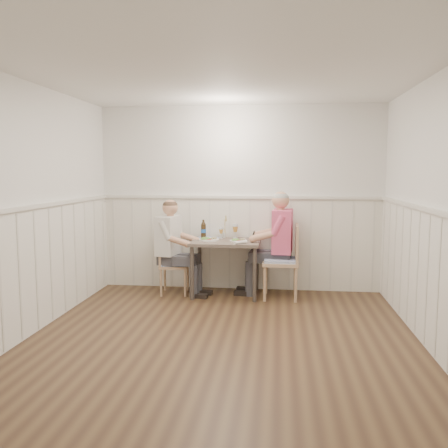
% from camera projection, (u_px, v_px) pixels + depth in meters
% --- Properties ---
extents(ground_plane, '(4.50, 4.50, 0.00)m').
position_uv_depth(ground_plane, '(220.00, 344.00, 4.65)').
color(ground_plane, '#422C1D').
extents(room_shell, '(4.04, 4.54, 2.60)m').
position_uv_depth(room_shell, '(220.00, 189.00, 4.48)').
color(room_shell, white).
rests_on(room_shell, ground).
extents(wainscot, '(4.00, 4.49, 1.34)m').
position_uv_depth(wainscot, '(228.00, 262.00, 5.25)').
color(wainscot, white).
rests_on(wainscot, ground).
extents(dining_table, '(0.92, 0.70, 0.75)m').
position_uv_depth(dining_table, '(226.00, 248.00, 6.41)').
color(dining_table, brown).
rests_on(dining_table, ground).
extents(chair_right, '(0.47, 0.47, 0.99)m').
position_uv_depth(chair_right, '(285.00, 258.00, 6.27)').
color(chair_right, '#A07F63').
rests_on(chair_right, ground).
extents(chair_left, '(0.41, 0.41, 0.81)m').
position_uv_depth(chair_left, '(171.00, 262.00, 6.51)').
color(chair_left, '#A07F63').
rests_on(chair_left, ground).
extents(man_in_pink, '(0.69, 0.48, 1.44)m').
position_uv_depth(man_in_pink, '(279.00, 252.00, 6.40)').
color(man_in_pink, '#3F3F47').
rests_on(man_in_pink, ground).
extents(diner_cream, '(0.66, 0.47, 1.33)m').
position_uv_depth(diner_cream, '(172.00, 254.00, 6.48)').
color(diner_cream, '#3F3F47').
rests_on(diner_cream, ground).
extents(plate_man, '(0.23, 0.23, 0.06)m').
position_uv_depth(plate_man, '(238.00, 240.00, 6.34)').
color(plate_man, white).
rests_on(plate_man, dining_table).
extents(plate_diner, '(0.28, 0.28, 0.07)m').
position_uv_depth(plate_diner, '(208.00, 239.00, 6.42)').
color(plate_diner, white).
rests_on(plate_diner, dining_table).
extents(beer_glass_a, '(0.08, 0.08, 0.20)m').
position_uv_depth(beer_glass_a, '(235.00, 229.00, 6.63)').
color(beer_glass_a, silver).
rests_on(beer_glass_a, dining_table).
extents(beer_glass_b, '(0.06, 0.06, 0.15)m').
position_uv_depth(beer_glass_b, '(221.00, 231.00, 6.61)').
color(beer_glass_b, silver).
rests_on(beer_glass_b, dining_table).
extents(beer_bottle, '(0.07, 0.07, 0.26)m').
position_uv_depth(beer_bottle, '(203.00, 230.00, 6.66)').
color(beer_bottle, '#2F2110').
rests_on(beer_bottle, dining_table).
extents(rolled_napkin, '(0.17, 0.15, 0.04)m').
position_uv_depth(rolled_napkin, '(241.00, 242.00, 6.12)').
color(rolled_napkin, white).
rests_on(rolled_napkin, dining_table).
extents(grass_vase, '(0.04, 0.04, 0.33)m').
position_uv_depth(grass_vase, '(224.00, 227.00, 6.65)').
color(grass_vase, silver).
rests_on(grass_vase, dining_table).
extents(gingham_mat, '(0.38, 0.34, 0.01)m').
position_uv_depth(gingham_mat, '(208.00, 238.00, 6.65)').
color(gingham_mat, '#425EA2').
rests_on(gingham_mat, dining_table).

